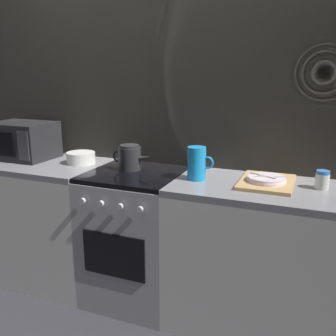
# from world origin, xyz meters

# --- Properties ---
(ground_plane) EXTENTS (8.00, 8.00, 0.00)m
(ground_plane) POSITION_xyz_m (0.00, 0.00, 0.00)
(ground_plane) COLOR #2D2D33
(back_wall) EXTENTS (3.60, 0.05, 2.40)m
(back_wall) POSITION_xyz_m (0.00, 0.32, 1.20)
(back_wall) COLOR #A39989
(back_wall) RESTS_ON ground_plane
(counter_left) EXTENTS (1.20, 0.60, 0.90)m
(counter_left) POSITION_xyz_m (-0.90, 0.00, 0.45)
(counter_left) COLOR silver
(counter_left) RESTS_ON ground_plane
(stove_unit) EXTENTS (0.60, 0.63, 0.90)m
(stove_unit) POSITION_xyz_m (-0.00, -0.00, 0.45)
(stove_unit) COLOR #9E9EA3
(stove_unit) RESTS_ON ground_plane
(counter_right) EXTENTS (1.20, 0.60, 0.90)m
(counter_right) POSITION_xyz_m (0.90, 0.00, 0.45)
(counter_right) COLOR silver
(counter_right) RESTS_ON ground_plane
(microwave) EXTENTS (0.46, 0.35, 0.27)m
(microwave) POSITION_xyz_m (-0.97, 0.05, 1.04)
(microwave) COLOR black
(microwave) RESTS_ON counter_left
(kettle) EXTENTS (0.28, 0.15, 0.17)m
(kettle) POSITION_xyz_m (-0.06, 0.05, 0.98)
(kettle) COLOR #262628
(kettle) RESTS_ON stove_unit
(mixing_bowl) EXTENTS (0.20, 0.20, 0.08)m
(mixing_bowl) POSITION_xyz_m (-0.47, 0.07, 0.94)
(mixing_bowl) COLOR silver
(mixing_bowl) RESTS_ON counter_left
(pitcher) EXTENTS (0.16, 0.11, 0.20)m
(pitcher) POSITION_xyz_m (0.42, -0.01, 1.00)
(pitcher) COLOR #198CD8
(pitcher) RESTS_ON counter_right
(dish_pile) EXTENTS (0.30, 0.40, 0.06)m
(dish_pile) POSITION_xyz_m (0.83, 0.05, 0.92)
(dish_pile) COLOR tan
(dish_pile) RESTS_ON counter_right
(spice_jar) EXTENTS (0.08, 0.08, 0.10)m
(spice_jar) POSITION_xyz_m (1.13, 0.07, 0.95)
(spice_jar) COLOR silver
(spice_jar) RESTS_ON counter_right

